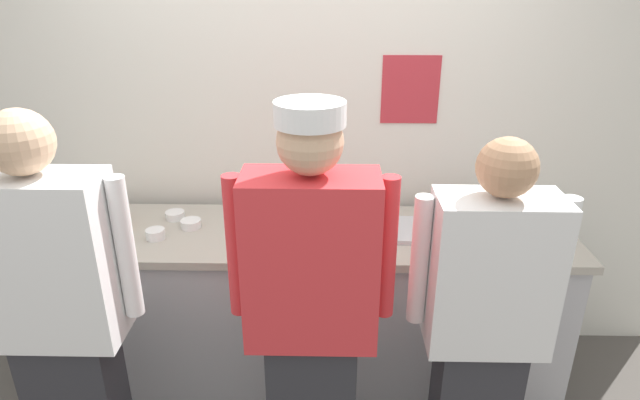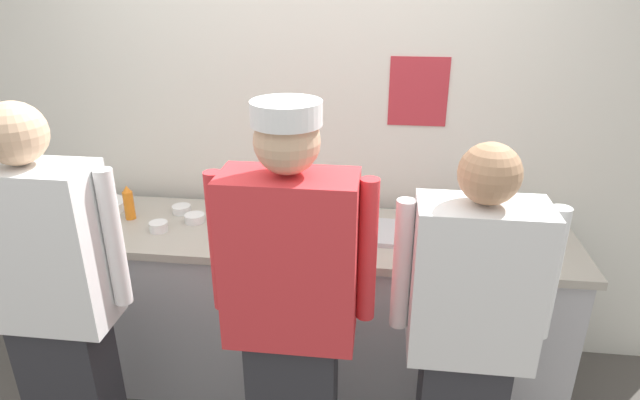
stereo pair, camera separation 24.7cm
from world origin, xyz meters
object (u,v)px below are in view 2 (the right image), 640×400
Objects in this scene: sheet_tray at (385,233)px; ramekin_yellow_sauce at (159,226)px; ramekin_orange_sauce at (195,218)px; chef_near_left at (54,302)px; chef_center at (291,312)px; mixing_bowl_steel at (480,224)px; squeeze_bottle_primary at (129,203)px; chefs_knife at (263,222)px; chef_far_right at (468,336)px; plate_stack_front at (102,206)px; ramekin_red_sauce at (182,209)px; ramekin_green_sauce at (308,211)px.

sheet_tray is 5.50× the size of ramekin_yellow_sauce.
chef_near_left is at bearing -112.06° from ramekin_orange_sauce.
chef_near_left is at bearing -178.80° from chef_center.
chef_center reaches higher than mixing_bowl_steel.
squeeze_bottle_primary is 0.68× the size of chefs_knife.
chef_center is 1.25m from squeeze_bottle_primary.
chefs_knife is (0.67, 0.80, 0.01)m from chef_near_left.
chef_far_right is 3.18× the size of sheet_tray.
chef_center is 0.99m from ramekin_orange_sauce.
sheet_tray is (0.35, 0.72, -0.00)m from chef_center.
chef_center is at bearing -115.55° from sheet_tray.
plate_stack_front is (-0.24, 0.86, 0.03)m from chef_near_left.
chef_near_left is 9.24× the size of squeeze_bottle_primary.
mixing_bowl_steel is (0.81, 0.77, 0.05)m from chef_center.
mixing_bowl_steel is 1.32× the size of chefs_knife.
ramekin_orange_sauce is at bearing 67.94° from chef_near_left.
chefs_knife is (-1.09, 0.01, -0.06)m from mixing_bowl_steel.
chef_center is 1.14m from ramekin_red_sauce.
ramekin_orange_sauce is (0.35, 0.00, -0.07)m from squeeze_bottle_primary.
ramekin_yellow_sauce is (0.41, -0.21, 0.00)m from plate_stack_front.
plate_stack_front is 0.23m from squeeze_bottle_primary.
chef_center is 4.82× the size of mixing_bowl_steel.
chef_near_left is at bearing -177.78° from chef_far_right.
ramekin_yellow_sauce reaches higher than ramekin_green_sauce.
chef_near_left is 0.83m from ramekin_orange_sauce.
chefs_knife is (-0.63, 0.05, -0.01)m from sheet_tray.
mixing_bowl_steel is 0.71× the size of sheet_tray.
ramekin_green_sauce reaches higher than ramekin_orange_sauce.
chefs_knife is at bearing 2.01° from squeeze_bottle_primary.
chef_near_left is 4.75× the size of mixing_bowl_steel.
ramekin_green_sauce is at bearing 94.37° from chef_center.
ramekin_yellow_sauce reaches higher than chefs_knife.
chef_center is at bearing -49.51° from ramekin_orange_sauce.
chef_center is at bearing -37.09° from squeeze_bottle_primary.
ramekin_yellow_sauce is at bearing -174.94° from mixing_bowl_steel.
chef_near_left is 3.38× the size of sheet_tray.
ramekin_green_sauce is at bearing 14.66° from ramekin_orange_sauce.
chef_near_left reaches higher than ramekin_green_sauce.
squeeze_bottle_primary reaches higher than ramekin_red_sauce.
ramekin_orange_sauce is 0.38× the size of chefs_knife.
chefs_knife is (0.71, 0.02, -0.08)m from squeeze_bottle_primary.
chef_center reaches higher than chef_near_left.
plate_stack_front is at bearing 175.91° from sheet_tray.
plate_stack_front is 0.46m from ramekin_yellow_sauce.
ramekin_green_sauce is at bearing 30.38° from chefs_knife.
chef_center reaches higher than ramekin_orange_sauce.
ramekin_red_sauce is at bearing 173.17° from sheet_tray.
chef_center is at bearing -34.91° from plate_stack_front.
plate_stack_front is (-1.87, 0.79, 0.09)m from chef_far_right.
squeeze_bottle_primary is at bearing -22.43° from plate_stack_front.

